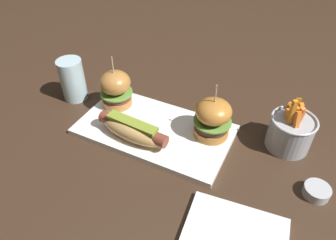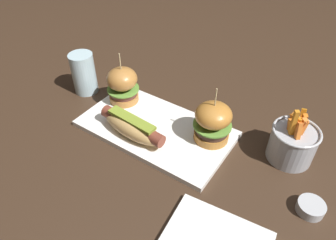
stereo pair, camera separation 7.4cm
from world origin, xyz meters
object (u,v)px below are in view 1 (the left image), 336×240
(fries_bucket, at_px, (291,131))
(sauce_ramekin, at_px, (317,191))
(hot_dog, at_px, (133,130))
(water_glass, at_px, (73,80))
(slider_right, at_px, (213,118))
(platter_main, at_px, (155,130))
(slider_left, at_px, (116,88))

(fries_bucket, relative_size, sauce_ramekin, 2.65)
(hot_dog, xyz_separation_m, sauce_ramekin, (0.41, 0.04, -0.03))
(water_glass, bearing_deg, hot_dog, -19.34)
(slider_right, relative_size, fries_bucket, 1.01)
(platter_main, height_order, hot_dog, hot_dog)
(platter_main, relative_size, water_glass, 3.18)
(platter_main, bearing_deg, hot_dog, -115.85)
(slider_left, height_order, slider_right, same)
(slider_right, height_order, fries_bucket, slider_right)
(platter_main, xyz_separation_m, sauce_ramekin, (0.39, -0.02, 0.00))
(hot_dog, height_order, water_glass, water_glass)
(platter_main, xyz_separation_m, slider_left, (-0.14, 0.04, 0.06))
(fries_bucket, bearing_deg, hot_dog, -155.05)
(sauce_ramekin, bearing_deg, hot_dog, -175.12)
(hot_dog, bearing_deg, sauce_ramekin, 4.88)
(fries_bucket, bearing_deg, slider_left, -172.71)
(slider_right, bearing_deg, hot_dog, -148.78)
(platter_main, distance_m, sauce_ramekin, 0.39)
(platter_main, height_order, slider_right, slider_right)
(slider_right, bearing_deg, sauce_ramekin, -13.87)
(slider_left, bearing_deg, platter_main, -17.13)
(sauce_ramekin, relative_size, water_glass, 0.45)
(fries_bucket, xyz_separation_m, water_glass, (-0.58, -0.07, 0.01))
(slider_left, relative_size, slider_right, 1.00)
(fries_bucket, bearing_deg, water_glass, -173.22)
(water_glass, bearing_deg, fries_bucket, 6.78)
(platter_main, distance_m, slider_left, 0.16)
(slider_left, xyz_separation_m, sauce_ramekin, (0.53, -0.06, -0.05))
(platter_main, bearing_deg, water_glass, 173.67)
(slider_right, height_order, sauce_ramekin, slider_right)
(hot_dog, distance_m, sauce_ramekin, 0.42)
(fries_bucket, relative_size, water_glass, 1.19)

